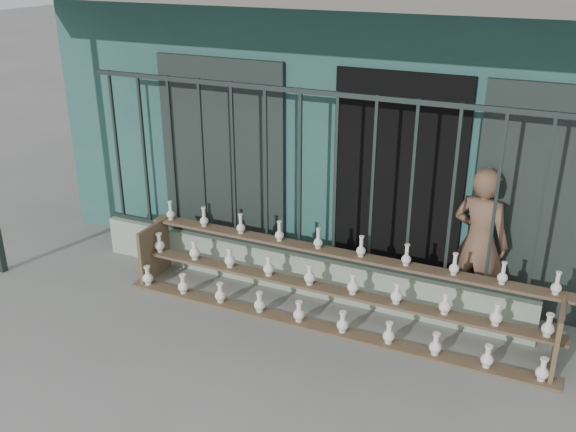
% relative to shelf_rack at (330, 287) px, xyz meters
% --- Properties ---
extents(ground, '(60.00, 60.00, 0.00)m').
position_rel_shelf_rack_xyz_m(ground, '(-0.52, -0.89, -0.36)').
color(ground, slate).
extents(workshop_building, '(7.40, 6.60, 3.21)m').
position_rel_shelf_rack_xyz_m(workshop_building, '(-0.51, 3.34, 1.26)').
color(workshop_building, '#285650').
rests_on(workshop_building, ground).
extents(parapet_wall, '(5.00, 0.20, 0.45)m').
position_rel_shelf_rack_xyz_m(parapet_wall, '(-0.52, 0.41, -0.13)').
color(parapet_wall, '#94A890').
rests_on(parapet_wall, ground).
extents(security_fence, '(5.00, 0.04, 1.80)m').
position_rel_shelf_rack_xyz_m(security_fence, '(-0.52, 0.41, 0.99)').
color(security_fence, '#283330').
rests_on(security_fence, parapet_wall).
extents(shelf_rack, '(4.50, 0.68, 0.85)m').
position_rel_shelf_rack_xyz_m(shelf_rack, '(0.00, 0.00, 0.00)').
color(shelf_rack, brown).
rests_on(shelf_rack, ground).
extents(elderly_woman, '(0.65, 0.51, 1.58)m').
position_rel_shelf_rack_xyz_m(elderly_woman, '(1.31, 0.74, 0.44)').
color(elderly_woman, brown).
rests_on(elderly_woman, ground).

